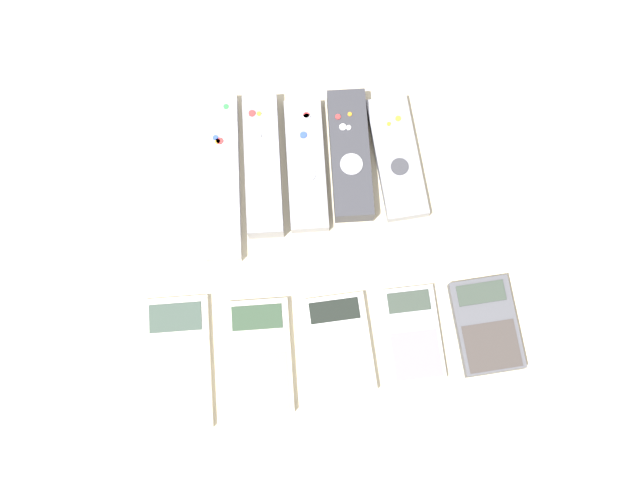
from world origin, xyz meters
The scene contains 11 objects.
ground_plane centered at (0.00, 0.00, 0.00)m, with size 3.00×3.00×0.00m, color beige.
remote_0 centered at (-0.11, 0.13, 0.01)m, with size 0.05×0.22×0.02m.
remote_1 centered at (-0.06, 0.13, 0.01)m, with size 0.05×0.19×0.03m.
remote_2 centered at (-0.01, 0.13, 0.01)m, with size 0.05×0.17×0.02m.
remote_3 centered at (0.05, 0.14, 0.01)m, with size 0.06×0.17×0.03m.
remote_4 centered at (0.11, 0.13, 0.01)m, with size 0.06×0.16×0.02m.
calculator_0 centered at (-0.18, -0.10, 0.01)m, with size 0.08×0.16×0.01m.
calculator_1 centered at (-0.09, -0.10, 0.01)m, with size 0.08×0.14×0.02m.
calculator_2 centered at (0.01, -0.10, 0.01)m, with size 0.08×0.12×0.02m.
calculator_3 centered at (0.10, -0.10, 0.01)m, with size 0.06×0.11×0.01m.
calculator_4 centered at (0.19, -0.10, 0.01)m, with size 0.08×0.12×0.02m.
Camera 1 is at (-0.03, -0.25, 1.06)m, focal length 50.00 mm.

